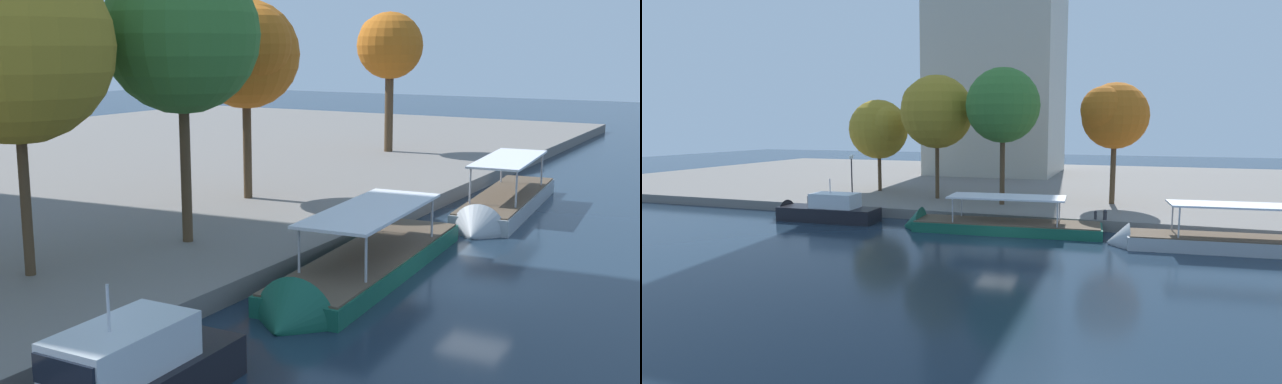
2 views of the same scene
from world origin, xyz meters
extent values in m
plane|color=#192838|center=(0.00, 0.00, 0.00)|extent=(220.00, 220.00, 0.00)
cube|color=silver|center=(-14.78, 3.95, 1.75)|extent=(3.86, 2.17, 1.19)
cube|color=black|center=(-16.25, 3.89, 1.81)|extent=(1.08, 1.94, 0.71)
cylinder|color=silver|center=(-15.20, 3.93, 2.94)|extent=(0.08, 0.08, 1.19)
cube|color=#14513D|center=(-0.41, 4.34, 0.10)|extent=(13.94, 4.47, 1.28)
cone|color=#14513D|center=(-7.74, 3.74, 0.10)|extent=(1.64, 3.14, 3.04)
cube|color=brown|center=(-0.41, 4.34, 0.78)|extent=(13.66, 4.28, 0.08)
cylinder|color=#B2B2B7|center=(-4.06, 2.69, 1.70)|extent=(0.10, 0.10, 1.75)
cylinder|color=#B2B2B7|center=(-4.28, 5.38, 1.70)|extent=(0.10, 0.10, 1.75)
cylinder|color=#B2B2B7|center=(3.46, 3.30, 1.70)|extent=(0.10, 0.10, 1.75)
cylinder|color=#B2B2B7|center=(3.24, 5.99, 1.70)|extent=(0.10, 0.10, 1.75)
cube|color=silver|center=(-0.41, 4.34, 2.64)|extent=(8.73, 3.78, 0.12)
cube|color=#9EA3A8|center=(14.69, 3.38, 0.16)|extent=(13.61, 4.21, 1.37)
cone|color=#9EA3A8|center=(7.52, 2.73, 0.16)|extent=(1.64, 2.84, 2.72)
cube|color=brown|center=(14.69, 3.38, 0.89)|extent=(13.33, 4.04, 0.08)
cylinder|color=#B2B2B7|center=(11.13, 1.84, 1.89)|extent=(0.10, 0.10, 1.93)
cylinder|color=#B2B2B7|center=(10.91, 4.25, 1.89)|extent=(0.10, 0.10, 1.93)
cylinder|color=#B2B2B7|center=(18.46, 2.50, 1.89)|extent=(0.10, 0.10, 1.93)
cylinder|color=#B2B2B7|center=(18.25, 4.91, 1.89)|extent=(0.10, 0.10, 1.93)
cube|color=silver|center=(14.69, 3.38, 2.92)|extent=(8.52, 3.51, 0.12)
cylinder|color=#2D2D33|center=(6.46, 7.19, 1.11)|extent=(0.28, 0.28, 0.56)
sphere|color=#2D2D33|center=(6.46, 7.19, 1.47)|extent=(0.30, 0.30, 0.30)
cylinder|color=#2D2D33|center=(5.77, 7.18, 1.08)|extent=(0.21, 0.21, 0.50)
sphere|color=#2D2D33|center=(5.77, 7.18, 1.39)|extent=(0.24, 0.24, 0.24)
cylinder|color=#4C3823|center=(28.21, 17.37, 4.03)|extent=(0.67, 0.67, 6.39)
sphere|color=#BC6019|center=(28.21, 17.37, 9.18)|extent=(5.22, 5.22, 5.22)
sphere|color=#BC6019|center=(28.49, 17.97, 9.42)|extent=(2.68, 2.68, 2.68)
sphere|color=#BC6019|center=(28.36, 18.62, 10.06)|extent=(2.65, 2.65, 2.65)
cylinder|color=#4C3823|center=(6.63, 15.59, 3.68)|extent=(0.47, 0.47, 5.69)
sphere|color=#BC6019|center=(6.63, 15.59, 8.72)|extent=(5.87, 5.87, 5.87)
sphere|color=#BC6019|center=(5.70, 14.38, 9.27)|extent=(3.99, 3.99, 3.99)
sphere|color=#BC6019|center=(7.51, 15.35, 9.66)|extent=(3.17, 3.17, 3.17)
cylinder|color=#4C3823|center=(-9.60, 13.75, 3.69)|extent=(0.38, 0.38, 5.72)
sphere|color=olive|center=(-9.60, 13.75, 9.17)|extent=(6.97, 6.97, 6.97)
sphere|color=olive|center=(-9.64, 12.87, 9.51)|extent=(4.33, 4.33, 4.33)
cylinder|color=#4C3823|center=(-2.71, 12.05, 4.00)|extent=(0.45, 0.45, 6.32)
sphere|color=#38702D|center=(-2.71, 12.05, 9.62)|extent=(6.58, 6.58, 6.58)
sphere|color=#38702D|center=(-4.01, 12.46, 9.79)|extent=(3.81, 3.81, 3.81)
sphere|color=#38702D|center=(-2.65, 11.19, 9.60)|extent=(3.12, 3.12, 3.12)
camera|label=1|loc=(-28.09, -9.65, 9.16)|focal=43.93mm
camera|label=2|loc=(8.18, -31.35, 7.81)|focal=28.20mm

